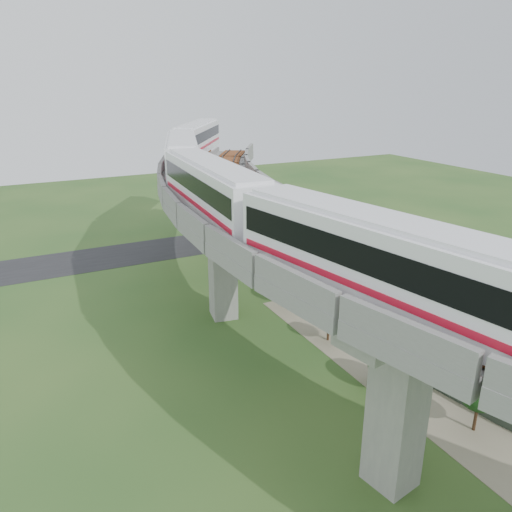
% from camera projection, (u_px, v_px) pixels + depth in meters
% --- Properties ---
extents(ground, '(160.00, 160.00, 0.00)m').
position_uv_depth(ground, '(273.00, 380.00, 33.38)').
color(ground, '#285020').
rests_on(ground, ground).
extents(dirt_lot, '(18.00, 26.00, 0.04)m').
position_uv_depth(dirt_lot, '(448.00, 345.00, 37.67)').
color(dirt_lot, gray).
rests_on(dirt_lot, ground).
extents(asphalt_road, '(60.00, 8.00, 0.03)m').
position_uv_depth(asphalt_road, '(150.00, 251.00, 58.59)').
color(asphalt_road, '#232326').
rests_on(asphalt_road, ground).
extents(viaduct, '(19.58, 73.98, 11.40)m').
position_uv_depth(viaduct, '(327.00, 244.00, 32.00)').
color(viaduct, '#99968E').
rests_on(viaduct, ground).
extents(metro_train, '(17.03, 60.22, 3.64)m').
position_uv_depth(metro_train, '(222.00, 170.00, 39.21)').
color(metro_train, white).
rests_on(metro_train, ground).
extents(fence, '(3.87, 38.73, 1.50)m').
position_uv_depth(fence, '(387.00, 338.00, 37.29)').
color(fence, '#2D382D').
rests_on(fence, ground).
extents(tree_0, '(2.43, 2.43, 2.80)m').
position_uv_depth(tree_0, '(268.00, 240.00, 56.55)').
color(tree_0, '#382314').
rests_on(tree_0, ground).
extents(tree_1, '(2.47, 2.47, 3.55)m').
position_uv_depth(tree_1, '(269.00, 258.00, 48.87)').
color(tree_1, '#382314').
rests_on(tree_1, ground).
extents(tree_2, '(2.51, 2.51, 3.37)m').
position_uv_depth(tree_2, '(295.00, 281.00, 43.81)').
color(tree_2, '#382314').
rests_on(tree_2, ground).
extents(tree_3, '(1.88, 1.88, 2.55)m').
position_uv_depth(tree_3, '(329.00, 320.00, 37.88)').
color(tree_3, '#382314').
rests_on(tree_3, ground).
extents(tree_4, '(2.75, 2.75, 2.99)m').
position_uv_depth(tree_4, '(389.00, 364.00, 31.85)').
color(tree_4, '#382314').
rests_on(tree_4, ground).
extents(tree_5, '(2.05, 2.05, 3.19)m').
position_uv_depth(tree_5, '(479.00, 396.00, 27.83)').
color(tree_5, '#382314').
rests_on(tree_5, ground).
extents(car_dark, '(4.55, 2.11, 1.29)m').
position_uv_depth(car_dark, '(418.00, 321.00, 39.97)').
color(car_dark, black).
rests_on(car_dark, dirt_lot).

